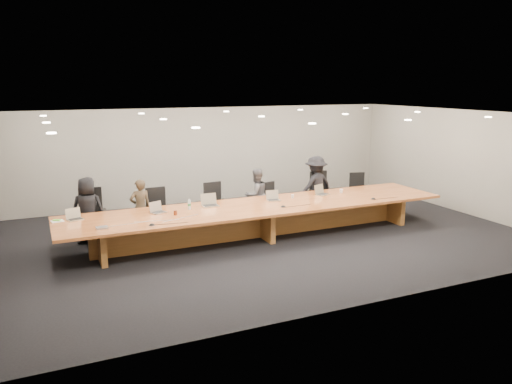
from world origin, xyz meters
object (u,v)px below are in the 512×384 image
chair_mid_left (217,204)px  amber_mug (175,213)px  chair_left (159,211)px  person_c (256,195)px  laptop_c (210,200)px  chair_far_left (92,215)px  conference_table (261,215)px  chair_far_right (359,191)px  paper_cup_far (341,191)px  person_d (316,186)px  mic_left (152,224)px  paper_cup_near (292,196)px  water_bottle (189,205)px  person_a (88,210)px  mic_center (283,206)px  laptop_b (158,207)px  av_box (102,228)px  chair_right (322,193)px  mic_right (373,198)px  laptop_e (323,190)px  chair_mid_right (273,201)px  laptop_a (75,214)px  person_b (140,208)px  laptop_d (274,196)px

chair_mid_left → amber_mug: 1.93m
chair_left → person_c: 2.56m
laptop_c → chair_far_left: bearing=160.8°
conference_table → person_c: 1.36m
chair_far_right → paper_cup_far: 1.57m
person_d → paper_cup_far: (0.25, -0.85, 0.00)m
mic_left → amber_mug: bearing=42.6°
paper_cup_near → water_bottle: bearing=-179.0°
laptop_c → amber_mug: laptop_c is taller
person_a → person_d: size_ratio=0.93×
paper_cup_far → mic_center: paper_cup_far is taller
person_d → laptop_b: bearing=1.7°
av_box → paper_cup_far: bearing=4.5°
person_a → chair_right: bearing=-159.5°
amber_mug → mic_right: amber_mug is taller
person_a → person_c: 4.12m
chair_right → laptop_e: 0.96m
av_box → person_c: bearing=20.1°
chair_mid_right → chair_far_right: bearing=-15.3°
laptop_a → amber_mug: bearing=-29.5°
person_a → laptop_a: size_ratio=4.88×
person_c → av_box: (-4.03, -1.73, 0.08)m
amber_mug → mic_right: (4.76, -0.50, -0.03)m
conference_table → person_b: 2.80m
conference_table → mic_center: bearing=-42.6°
water_bottle → mic_right: (4.35, -0.86, -0.09)m
person_d → conference_table: bearing=19.0°
chair_mid_left → chair_far_right: (4.28, 0.03, -0.04)m
mic_left → chair_far_right: bearing=16.9°
av_box → mic_left: size_ratio=1.63×
person_c → mic_right: bearing=128.8°
mic_right → amber_mug: bearing=174.0°
chair_far_left → chair_right: chair_far_left is taller
water_bottle → mic_right: bearing=-11.1°
mic_right → paper_cup_near: bearing=152.4°
amber_mug → person_c: bearing=28.2°
conference_table → water_bottle: (-1.62, 0.31, 0.34)m
person_c → chair_far_right: bearing=167.7°
laptop_d → mic_right: bearing=-11.6°
person_d → paper_cup_near: (-1.16, -0.85, -0.01)m
chair_right → paper_cup_far: 0.83m
chair_mid_left → laptop_c: bearing=-124.1°
laptop_b → laptop_e: bearing=-21.7°
laptop_b → av_box: 1.47m
conference_table → av_box: bearing=-172.8°
chair_mid_left → person_b: person_b is taller
chair_far_left → laptop_c: bearing=-14.4°
amber_mug → mic_left: bearing=-137.4°
laptop_c → person_b: bearing=150.0°
water_bottle → amber_mug: size_ratio=2.19×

